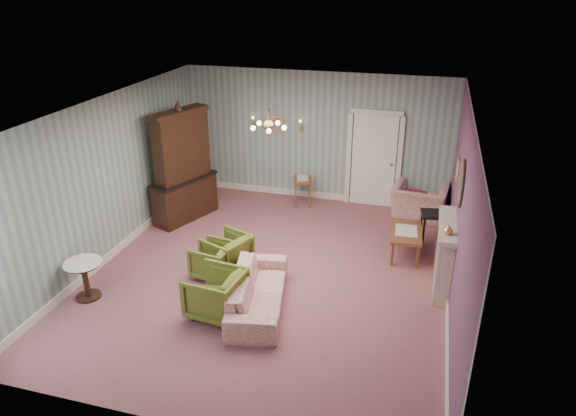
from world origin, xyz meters
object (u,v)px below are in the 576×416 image
(olive_chair_b, at_px, (214,259))
(pedestal_table, at_px, (86,280))
(olive_chair_c, at_px, (227,251))
(dresser, at_px, (182,163))
(coffee_table, at_px, (405,243))
(side_table_black, at_px, (432,229))
(wingback_chair, at_px, (420,196))
(olive_chair_a, at_px, (216,291))
(fireplace, at_px, (444,255))
(sofa_chintz, at_px, (258,286))

(olive_chair_b, distance_m, pedestal_table, 2.07)
(olive_chair_c, height_order, dresser, dresser)
(coffee_table, xyz_separation_m, side_table_black, (0.45, 0.58, 0.08))
(side_table_black, bearing_deg, olive_chair_c, -151.10)
(wingback_chair, bearing_deg, olive_chair_a, 64.04)
(dresser, bearing_deg, wingback_chair, 37.62)
(fireplace, bearing_deg, wingback_chair, 100.54)
(dresser, relative_size, fireplace, 1.77)
(olive_chair_a, height_order, olive_chair_c, olive_chair_a)
(coffee_table, relative_size, pedestal_table, 1.53)
(olive_chair_a, relative_size, coffee_table, 0.80)
(fireplace, distance_m, pedestal_table, 5.81)
(olive_chair_c, xyz_separation_m, wingback_chair, (3.15, 3.12, 0.12))
(coffee_table, distance_m, side_table_black, 0.74)
(olive_chair_b, bearing_deg, wingback_chair, 144.67)
(side_table_black, xyz_separation_m, pedestal_table, (-5.28, -3.34, -0.01))
(olive_chair_b, height_order, fireplace, fireplace)
(pedestal_table, bearing_deg, side_table_black, 32.33)
(wingback_chair, distance_m, pedestal_table, 6.76)
(olive_chair_b, bearing_deg, olive_chair_c, 163.70)
(olive_chair_c, relative_size, fireplace, 0.51)
(olive_chair_c, relative_size, coffee_table, 0.72)
(olive_chair_a, height_order, fireplace, fireplace)
(olive_chair_c, bearing_deg, coffee_table, 135.59)
(dresser, xyz_separation_m, coffee_table, (4.60, -0.41, -0.98))
(olive_chair_c, bearing_deg, olive_chair_b, -3.34)
(coffee_table, bearing_deg, dresser, 174.89)
(olive_chair_a, xyz_separation_m, olive_chair_b, (-0.47, 1.02, -0.07))
(dresser, bearing_deg, pedestal_table, -72.59)
(coffee_table, bearing_deg, olive_chair_c, -156.09)
(sofa_chintz, distance_m, pedestal_table, 2.78)
(wingback_chair, relative_size, coffee_table, 1.11)
(dresser, bearing_deg, olive_chair_a, -35.79)
(sofa_chintz, xyz_separation_m, fireplace, (2.75, 1.41, 0.20))
(olive_chair_a, height_order, pedestal_table, olive_chair_a)
(wingback_chair, xyz_separation_m, dresser, (-4.77, -1.38, 0.76))
(olive_chair_a, height_order, sofa_chintz, olive_chair_a)
(sofa_chintz, distance_m, side_table_black, 3.83)
(olive_chair_b, relative_size, side_table_black, 1.01)
(sofa_chintz, relative_size, coffee_table, 1.96)
(olive_chair_b, distance_m, side_table_black, 4.18)
(olive_chair_a, bearing_deg, fireplace, 124.22)
(sofa_chintz, distance_m, wingback_chair, 4.66)
(dresser, distance_m, fireplace, 5.46)
(side_table_black, distance_m, pedestal_table, 6.25)
(olive_chair_c, bearing_deg, side_table_black, 140.58)
(fireplace, height_order, side_table_black, fireplace)
(olive_chair_b, xyz_separation_m, dresser, (-1.48, 2.01, 0.91))
(fireplace, height_order, coffee_table, fireplace)
(sofa_chintz, relative_size, dresser, 0.79)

